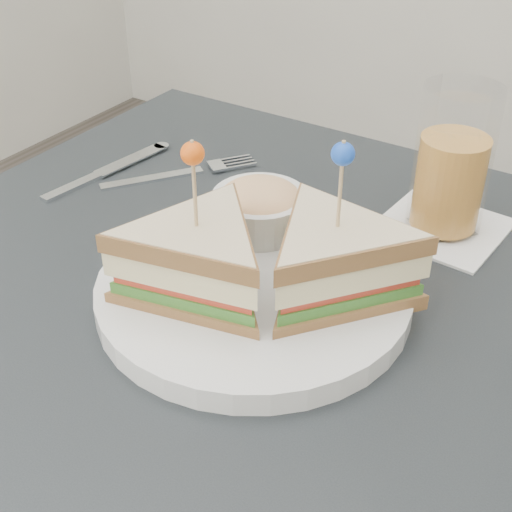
% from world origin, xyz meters
% --- Properties ---
extents(table, '(0.80, 0.80, 0.75)m').
position_xyz_m(table, '(0.00, 0.00, 0.67)').
color(table, black).
rests_on(table, ground).
extents(plate_meal, '(0.37, 0.37, 0.17)m').
position_xyz_m(plate_meal, '(0.02, 0.01, 0.80)').
color(plate_meal, silver).
rests_on(plate_meal, table).
extents(cutlery_fork, '(0.13, 0.17, 0.01)m').
position_xyz_m(cutlery_fork, '(-0.20, 0.18, 0.75)').
color(cutlery_fork, silver).
rests_on(cutlery_fork, table).
extents(cutlery_knife, '(0.04, 0.20, 0.01)m').
position_xyz_m(cutlery_knife, '(-0.29, 0.12, 0.75)').
color(cutlery_knife, silver).
rests_on(cutlery_knife, table).
extents(drink_set, '(0.14, 0.14, 0.16)m').
position_xyz_m(drink_set, '(0.11, 0.23, 0.82)').
color(drink_set, white).
rests_on(drink_set, table).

